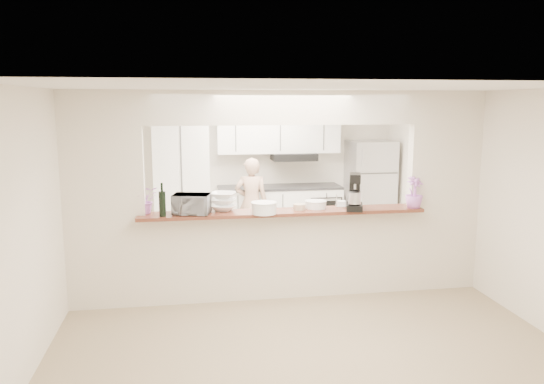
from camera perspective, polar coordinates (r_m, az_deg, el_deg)
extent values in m
plane|color=tan|center=(6.66, 1.08, -11.14)|extent=(6.00, 6.00, 0.00)
cube|color=beige|center=(8.11, -0.91, -7.26)|extent=(5.00, 2.90, 0.01)
cube|color=silver|center=(6.29, -17.59, -1.00)|extent=(0.90, 0.15, 2.50)
cube|color=silver|center=(6.99, 17.89, 0.01)|extent=(0.90, 0.15, 2.50)
cube|color=silver|center=(6.22, 1.14, 9.07)|extent=(3.20, 0.15, 0.40)
cube|color=silver|center=(6.49, 1.09, -6.80)|extent=(3.20, 0.15, 1.05)
cube|color=brown|center=(6.31, 1.19, -2.18)|extent=(3.40, 0.38, 0.04)
cube|color=white|center=(8.92, -9.66, 1.05)|extent=(0.90, 0.60, 2.10)
cube|color=white|center=(9.16, 0.82, -2.39)|extent=(2.10, 0.60, 0.90)
cube|color=#2A2A2C|center=(9.08, 0.83, 0.51)|extent=(2.10, 0.62, 0.04)
cube|color=white|center=(9.10, 0.70, 6.58)|extent=(2.10, 0.35, 0.75)
cube|color=black|center=(9.08, 2.37, 3.81)|extent=(0.75, 0.45, 0.12)
cube|color=black|center=(9.02, 5.86, -2.31)|extent=(0.55, 0.02, 0.55)
cube|color=#BAB9BF|center=(9.45, 10.48, 0.28)|extent=(0.75, 0.70, 1.70)
imported|color=#E579C7|center=(6.29, -13.46, -0.85)|extent=(0.35, 0.33, 0.31)
cylinder|color=black|center=(6.08, -11.71, -1.27)|extent=(0.08, 0.08, 0.28)
cylinder|color=black|center=(6.05, -11.77, 0.51)|extent=(0.03, 0.03, 0.10)
cylinder|color=black|center=(6.09, -11.71, -1.38)|extent=(0.07, 0.07, 0.26)
cylinder|color=black|center=(6.06, -11.77, 0.25)|extent=(0.02, 0.02, 0.09)
imported|color=#9C9CA0|center=(6.16, -8.64, -1.30)|extent=(0.47, 0.37, 0.23)
imported|color=white|center=(6.30, -5.25, -1.06)|extent=(0.37, 0.37, 0.22)
cylinder|color=white|center=(6.12, -0.88, -1.76)|extent=(0.29, 0.29, 0.13)
cylinder|color=white|center=(6.10, -0.88, -1.13)|extent=(0.30, 0.30, 0.01)
cylinder|color=white|center=(6.46, 4.73, -1.37)|extent=(0.25, 0.25, 0.08)
cylinder|color=white|center=(6.45, 4.73, -0.96)|extent=(0.26, 0.26, 0.01)
cylinder|color=maroon|center=(6.29, -0.19, -1.71)|extent=(0.15, 0.15, 0.07)
cylinder|color=tan|center=(6.36, 2.96, -1.60)|extent=(0.15, 0.15, 0.07)
cube|color=silver|center=(6.59, 7.89, -1.52)|extent=(0.26, 0.19, 0.01)
cube|color=white|center=(6.58, 7.90, -1.21)|extent=(0.12, 0.12, 0.06)
cube|color=black|center=(6.41, 8.85, -1.59)|extent=(0.26, 0.33, 0.07)
cube|color=black|center=(6.48, 8.87, 0.27)|extent=(0.15, 0.14, 0.31)
cube|color=black|center=(6.34, 8.93, 1.50)|extent=(0.19, 0.28, 0.10)
cylinder|color=#B7B7BC|center=(6.33, 8.89, -0.63)|extent=(0.15, 0.15, 0.14)
imported|color=#C66AC6|center=(6.65, 15.04, -0.04)|extent=(0.26, 0.26, 0.38)
imported|color=tan|center=(8.64, -2.23, -1.21)|extent=(0.58, 0.42, 1.47)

